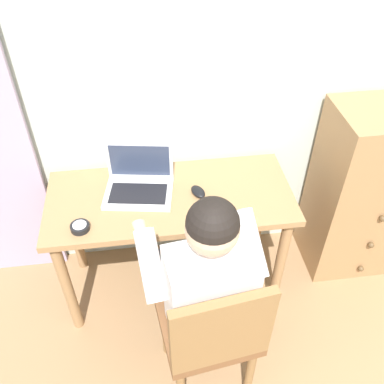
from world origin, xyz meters
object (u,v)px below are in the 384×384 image
(desk, at_px, (171,212))
(person_seated, at_px, (202,273))
(computer_mouse, at_px, (198,192))
(dresser, at_px, (365,192))
(chair, at_px, (212,331))
(laptop, at_px, (139,182))
(desk_clock, at_px, (80,227))

(desk, xyz_separation_m, person_seated, (0.09, -0.47, 0.06))
(desk, distance_m, person_seated, 0.48)
(computer_mouse, bearing_deg, dresser, -16.22)
(dresser, relative_size, chair, 1.23)
(chair, relative_size, person_seated, 0.74)
(desk, xyz_separation_m, dresser, (1.14, 0.08, -0.07))
(chair, bearing_deg, laptop, 110.39)
(chair, height_order, laptop, laptop)
(computer_mouse, xyz_separation_m, desk_clock, (-0.58, -0.17, -0.00))
(laptop, bearing_deg, dresser, 0.65)
(desk, height_order, chair, chair)
(laptop, bearing_deg, desk, -23.96)
(desk, xyz_separation_m, computer_mouse, (0.14, -0.01, 0.13))
(chair, bearing_deg, dresser, 35.45)
(laptop, height_order, desk_clock, laptop)
(desk, xyz_separation_m, laptop, (-0.15, 0.07, 0.17))
(desk, bearing_deg, desk_clock, -157.83)
(computer_mouse, bearing_deg, desk, 155.29)
(chair, distance_m, computer_mouse, 0.69)
(desk, bearing_deg, dresser, 4.09)
(person_seated, xyz_separation_m, computer_mouse, (0.05, 0.46, 0.07))
(dresser, distance_m, computer_mouse, 1.02)
(desk, xyz_separation_m, desk_clock, (-0.44, -0.18, 0.13))
(dresser, relative_size, laptop, 2.91)
(dresser, bearing_deg, desk, -175.91)
(person_seated, bearing_deg, computer_mouse, 83.77)
(desk_clock, bearing_deg, chair, -40.33)
(dresser, xyz_separation_m, computer_mouse, (-1.00, -0.09, 0.20))
(computer_mouse, bearing_deg, laptop, 144.28)
(desk, distance_m, desk_clock, 0.49)
(computer_mouse, height_order, desk_clock, computer_mouse)
(person_seated, height_order, laptop, person_seated)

